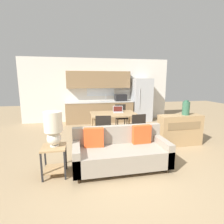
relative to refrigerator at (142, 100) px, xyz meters
name	(u,v)px	position (x,y,z in m)	size (l,w,h in m)	color
ground_plane	(129,173)	(-1.86, -4.22, -0.92)	(20.00, 20.00, 0.00)	#9E8460
wall_back	(98,90)	(-1.86, 0.41, 0.43)	(6.40, 0.07, 2.70)	silver
kitchen_counter	(100,102)	(-1.84, 0.11, -0.08)	(2.85, 0.65, 2.15)	#8E704C
refrigerator	(142,100)	(0.00, 0.00, 0.00)	(0.79, 0.75, 1.85)	#B7BABC
dining_table	(114,115)	(-1.68, -1.95, -0.23)	(1.43, 0.98, 0.76)	tan
couch	(120,152)	(-1.98, -3.96, -0.58)	(1.91, 0.80, 0.85)	#3D2D1E
side_table	(54,156)	(-3.28, -3.99, -0.54)	(0.44, 0.44, 0.58)	tan
table_lamp	(53,127)	(-3.26, -3.97, 0.03)	(0.33, 0.33, 0.66)	silver
credenza	(180,130)	(-0.03, -3.03, -0.50)	(1.20, 0.39, 0.85)	tan
vase	(186,108)	(0.11, -3.03, 0.11)	(0.20, 0.20, 0.41)	#336047
dining_chair_near_left	(103,129)	(-2.15, -2.79, -0.43)	(0.47, 0.47, 0.90)	black
dining_chair_far_right	(121,116)	(-1.22, -1.11, -0.43)	(0.44, 0.44, 0.90)	black
dining_chair_near_right	(137,128)	(-1.22, -2.81, -0.43)	(0.46, 0.46, 0.90)	black
laptop	(118,111)	(-1.50, -1.78, -0.12)	(0.35, 0.30, 0.20)	#B7BABC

